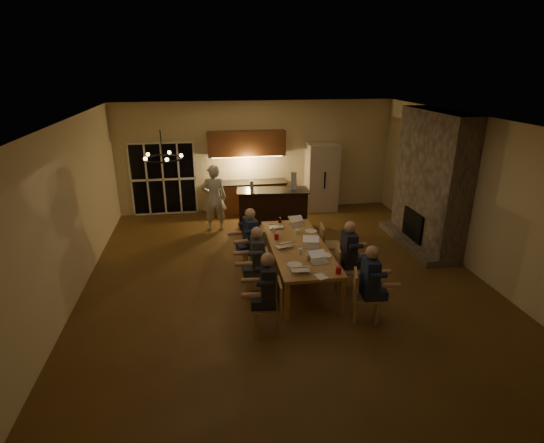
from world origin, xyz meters
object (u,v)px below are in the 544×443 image
(chair_right_far, at_px, (331,245))
(mug_mid, at_px, (298,232))
(chair_left_far, at_px, (254,248))
(plate_near, at_px, (325,256))
(standing_person, at_px, (214,198))
(can_silver, at_px, (309,258))
(laptop_e, at_px, (276,223))
(plate_far, at_px, (311,231))
(person_right_near, at_px, (370,284))
(laptop_a, at_px, (301,265))
(bar_island, at_px, (273,209))
(person_left_near, at_px, (268,292))
(person_left_far, at_px, (251,240))
(chair_right_mid, at_px, (348,269))
(can_cola, at_px, (280,220))
(chair_left_near, at_px, (267,307))
(refrigerator, at_px, (322,177))
(person_right_mid, at_px, (348,255))
(redcup_near, at_px, (339,270))
(laptop_c, at_px, (283,241))
(laptop_b, at_px, (320,257))
(laptop_d, at_px, (311,242))
(mug_back, at_px, (274,230))
(bar_blender, at_px, (294,181))
(dining_table, at_px, (298,262))
(bar_bottle, at_px, (252,185))
(chair_left_mid, at_px, (257,274))
(plate_left, at_px, (295,265))
(redcup_mid, at_px, (277,237))
(chandelier, at_px, (162,159))
(mug_front, at_px, (300,251))
(chair_right_near, at_px, (366,296))
(laptop_f, at_px, (297,221))

(chair_right_far, bearing_deg, mug_mid, 97.08)
(chair_left_far, relative_size, plate_near, 3.35)
(standing_person, height_order, can_silver, standing_person)
(laptop_e, height_order, plate_far, laptop_e)
(person_right_near, bearing_deg, laptop_a, 68.09)
(bar_island, relative_size, person_left_near, 1.35)
(person_left_far, bearing_deg, chair_right_mid, 46.09)
(bar_island, bearing_deg, plate_far, -71.82)
(can_cola, bearing_deg, chair_left_near, -103.85)
(refrigerator, relative_size, chair_left_far, 2.25)
(person_right_mid, height_order, redcup_near, person_right_mid)
(standing_person, distance_m, laptop_c, 3.32)
(person_right_near, relative_size, laptop_b, 4.31)
(laptop_d, height_order, mug_back, laptop_d)
(redcup_near, bearing_deg, bar_blender, 88.95)
(chair_right_mid, xyz_separation_m, person_left_near, (-1.72, -1.05, 0.24))
(person_right_mid, xyz_separation_m, laptop_a, (-1.09, -0.61, 0.17))
(dining_table, xyz_separation_m, bar_bottle, (-0.58, 3.00, 0.83))
(chair_left_mid, distance_m, redcup_near, 1.60)
(chair_left_far, bearing_deg, standing_person, -166.10)
(dining_table, height_order, person_left_near, person_left_near)
(laptop_a, xyz_separation_m, plate_left, (-0.06, 0.21, -0.10))
(plate_left, relative_size, bar_bottle, 1.14)
(person_left_near, relative_size, redcup_mid, 11.50)
(refrigerator, bearing_deg, chair_right_mid, -99.24)
(chandelier, xyz_separation_m, plate_far, (2.85, 1.44, -1.99))
(mug_front, height_order, mug_back, same)
(chair_left_far, relative_size, chandelier, 1.44)
(laptop_b, xyz_separation_m, laptop_c, (-0.52, 0.82, 0.00))
(bar_bottle, bearing_deg, chair_right_near, -72.93)
(plate_far, bearing_deg, plate_near, -92.24)
(redcup_near, bearing_deg, person_left_near, -165.88)
(person_right_near, xyz_separation_m, plate_far, (-0.44, 2.31, 0.07))
(chair_left_mid, height_order, laptop_f, laptop_f)
(chair_right_far, distance_m, mug_mid, 0.83)
(dining_table, relative_size, laptop_f, 9.14)
(laptop_a, bearing_deg, can_cola, -86.01)
(person_left_far, distance_m, laptop_b, 1.80)
(chair_right_far, xyz_separation_m, person_left_near, (-1.73, -2.23, 0.24))
(person_left_near, distance_m, person_right_mid, 2.10)
(person_right_mid, height_order, laptop_a, person_right_mid)
(laptop_a, xyz_separation_m, bar_blender, (0.70, 3.94, 0.44))
(laptop_b, bearing_deg, chandelier, 170.89)
(refrigerator, distance_m, standing_person, 3.42)
(redcup_mid, bearing_deg, laptop_b, -63.45)
(laptop_b, relative_size, bar_blender, 0.71)
(person_left_far, relative_size, laptop_e, 4.31)
(plate_left, bearing_deg, chair_left_near, -127.55)
(bar_island, xyz_separation_m, laptop_e, (-0.22, -1.84, 0.32))
(chair_left_near, relative_size, redcup_near, 7.42)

